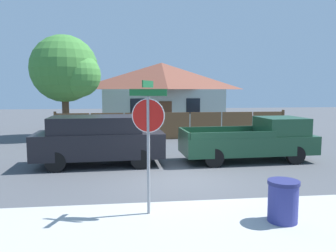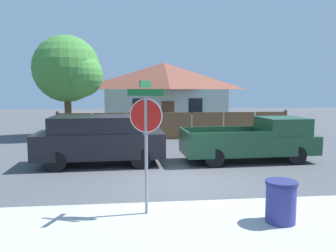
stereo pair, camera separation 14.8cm
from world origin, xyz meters
name	(u,v)px [view 2 (the right image)]	position (x,y,z in m)	size (l,w,h in m)	color
ground_plane	(180,179)	(0.00, 0.00, 0.00)	(80.00, 80.00, 0.00)	#4C4F54
sidewalk_strip	(205,227)	(0.00, -3.60, 0.00)	(36.00, 3.20, 0.01)	#B2B2AD
wooden_fence	(176,126)	(0.99, 8.49, 0.76)	(13.21, 0.12, 1.63)	brown
house	(164,93)	(1.03, 15.86, 2.55)	(9.52, 6.02, 4.91)	#B2C1B7
oak_tree	(70,70)	(-5.07, 9.87, 3.93)	(4.08, 3.88, 5.97)	brown
red_suv	(100,139)	(-2.68, 2.36, 0.99)	(4.75, 2.18, 1.83)	black
orange_pickup	(254,140)	(3.31, 2.38, 0.82)	(5.22, 2.12, 1.71)	#1E472D
stop_sign	(146,125)	(-1.15, -2.73, 2.01)	(0.81, 0.73, 2.99)	gray
trash_bin	(281,201)	(1.65, -3.53, 0.45)	(0.66, 0.66, 0.90)	navy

